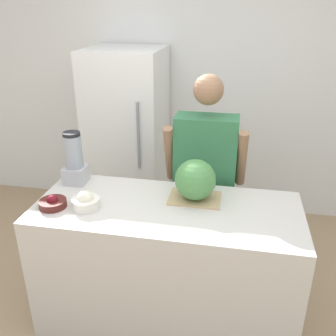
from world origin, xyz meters
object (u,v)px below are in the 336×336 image
object	(u,v)px
bowl_cream	(86,202)
bowl_cherries	(53,203)
refrigerator	(128,139)
watermelon	(195,180)
person	(204,181)
blender	(74,160)

from	to	relation	value
bowl_cream	bowl_cherries	bearing A→B (deg)	-172.83
refrigerator	watermelon	distance (m)	1.42
refrigerator	person	bearing A→B (deg)	-42.52
watermelon	bowl_cherries	bearing A→B (deg)	-163.32
person	blender	bearing A→B (deg)	-160.29
bowl_cherries	person	bearing A→B (deg)	37.26
watermelon	bowl_cream	size ratio (longest dim) A/B	1.52
blender	bowl_cherries	bearing A→B (deg)	-90.14
watermelon	bowl_cream	bearing A→B (deg)	-160.41
refrigerator	bowl_cream	xyz separation A→B (m)	(0.14, -1.39, 0.09)
person	bowl_cream	bearing A→B (deg)	-136.21
watermelon	bowl_cream	world-z (taller)	watermelon
bowl_cherries	bowl_cream	world-z (taller)	bowl_cream
refrigerator	person	world-z (taller)	refrigerator
refrigerator	watermelon	xyz separation A→B (m)	(0.79, -1.16, 0.19)
person	blender	world-z (taller)	person
person	watermelon	size ratio (longest dim) A/B	6.20
refrigerator	blender	xyz separation A→B (m)	(-0.07, -1.06, 0.21)
refrigerator	bowl_cream	bearing A→B (deg)	-84.18
watermelon	bowl_cherries	size ratio (longest dim) A/B	1.53
person	bowl_cream	distance (m)	0.94
refrigerator	watermelon	world-z (taller)	refrigerator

